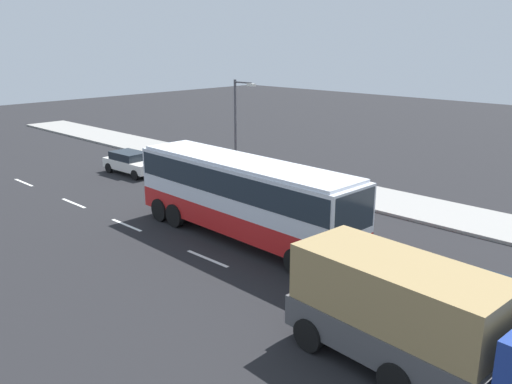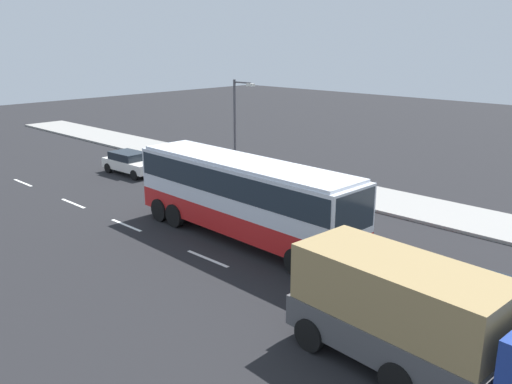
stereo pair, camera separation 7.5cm
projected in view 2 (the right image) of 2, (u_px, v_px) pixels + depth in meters
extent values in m
plane|color=black|center=(273.00, 244.00, 22.87)|extent=(120.00, 120.00, 0.00)
cube|color=gray|center=(381.00, 199.00, 28.97)|extent=(80.00, 4.00, 0.15)
cube|color=white|center=(23.00, 183.00, 32.62)|extent=(2.40, 0.16, 0.01)
cube|color=white|center=(73.00, 203.00, 28.49)|extent=(2.40, 0.16, 0.01)
cube|color=white|center=(126.00, 225.00, 25.13)|extent=(2.40, 0.16, 0.01)
cube|color=white|center=(207.00, 259.00, 21.29)|extent=(2.40, 0.16, 0.01)
cube|color=white|center=(364.00, 323.00, 16.45)|extent=(2.40, 0.16, 0.01)
cube|color=white|center=(382.00, 330.00, 16.03)|extent=(2.40, 0.16, 0.01)
cube|color=red|center=(243.00, 216.00, 23.15)|extent=(11.67, 2.91, 0.97)
cube|color=silver|center=(243.00, 185.00, 22.76)|extent=(11.67, 2.91, 1.89)
cube|color=#1E2833|center=(243.00, 179.00, 22.68)|extent=(11.43, 2.94, 1.04)
cube|color=#1E2833|center=(354.00, 212.00, 18.79)|extent=(0.20, 2.33, 1.51)
cube|color=silver|center=(243.00, 162.00, 22.48)|extent=(11.20, 2.75, 0.12)
cylinder|color=black|center=(337.00, 245.00, 21.22)|extent=(1.11, 0.34, 1.10)
cylinder|color=black|center=(297.00, 262.00, 19.59)|extent=(1.11, 0.34, 1.10)
cylinder|color=black|center=(215.00, 205.00, 26.43)|extent=(1.11, 0.34, 1.10)
cylinder|color=black|center=(175.00, 215.00, 24.80)|extent=(1.11, 0.34, 1.10)
cylinder|color=black|center=(199.00, 200.00, 27.26)|extent=(1.11, 0.34, 1.10)
cylinder|color=black|center=(160.00, 210.00, 25.62)|extent=(1.11, 0.34, 1.10)
cube|color=#4C4C4F|center=(395.00, 333.00, 14.12)|extent=(5.92, 2.83, 0.90)
cube|color=#997F51|center=(399.00, 290.00, 13.78)|extent=(5.69, 2.72, 1.60)
cylinder|color=black|center=(446.00, 345.00, 14.39)|extent=(0.98, 0.35, 0.96)
cylinder|color=black|center=(397.00, 381.00, 12.88)|extent=(0.98, 0.35, 0.96)
cylinder|color=black|center=(361.00, 307.00, 16.41)|extent=(0.98, 0.35, 0.96)
cylinder|color=black|center=(310.00, 335.00, 14.90)|extent=(0.98, 0.35, 0.96)
cube|color=black|center=(512.00, 313.00, 15.77)|extent=(4.25, 1.95, 0.63)
cube|color=black|center=(509.00, 294.00, 15.71)|extent=(2.36, 1.75, 0.50)
cylinder|color=black|center=(473.00, 297.00, 17.40)|extent=(0.65, 0.22, 0.64)
cylinder|color=black|center=(451.00, 317.00, 16.16)|extent=(0.65, 0.22, 0.64)
cube|color=white|center=(131.00, 165.00, 34.59)|extent=(4.23, 1.86, 0.62)
cube|color=black|center=(128.00, 156.00, 34.63)|extent=(2.35, 1.66, 0.49)
cylinder|color=black|center=(155.00, 170.00, 34.35)|extent=(0.65, 0.22, 0.64)
cylinder|color=black|center=(134.00, 175.00, 33.17)|extent=(0.65, 0.22, 0.64)
cylinder|color=black|center=(129.00, 164.00, 36.18)|extent=(0.65, 0.22, 0.64)
cylinder|color=black|center=(108.00, 168.00, 35.00)|extent=(0.65, 0.22, 0.64)
cylinder|color=#47474C|center=(235.00, 128.00, 33.19)|extent=(0.16, 0.16, 5.97)
cylinder|color=#47474C|center=(242.00, 83.00, 31.95)|extent=(1.39, 0.10, 0.10)
cube|color=silver|center=(251.00, 85.00, 31.52)|extent=(0.50, 0.24, 0.16)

